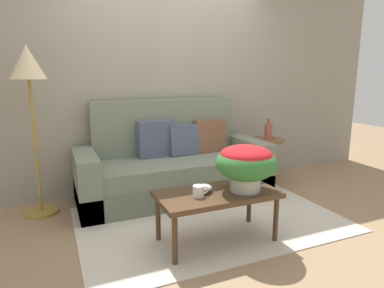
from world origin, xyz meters
name	(u,v)px	position (x,y,z in m)	size (l,w,h in m)	color
ground_plane	(208,218)	(0.00, 0.00, 0.00)	(14.00, 14.00, 0.00)	#997A56
wall_back	(166,67)	(0.00, 1.20, 1.50)	(6.40, 0.12, 2.99)	gray
area_rug	(210,219)	(0.00, -0.04, 0.01)	(2.50, 1.65, 0.01)	beige
couch	(174,168)	(-0.08, 0.75, 0.34)	(2.18, 0.86, 1.11)	#626B59
coffee_table	(217,197)	(-0.13, -0.45, 0.40)	(1.02, 0.51, 0.44)	#442D1B
side_table	(266,153)	(1.20, 0.73, 0.40)	(0.45, 0.45, 0.58)	brown
floor_lamp	(29,78)	(-1.52, 0.79, 1.37)	(0.34, 0.34, 1.68)	olive
potted_plant	(246,163)	(0.10, -0.51, 0.69)	(0.51, 0.51, 0.39)	#B7B2A8
coffee_mug	(199,191)	(-0.32, -0.48, 0.49)	(0.14, 0.09, 0.09)	white
snack_bowl	(204,188)	(-0.24, -0.41, 0.48)	(0.13, 0.13, 0.07)	silver
table_vase	(268,131)	(1.22, 0.72, 0.69)	(0.10, 0.10, 0.27)	#934C42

